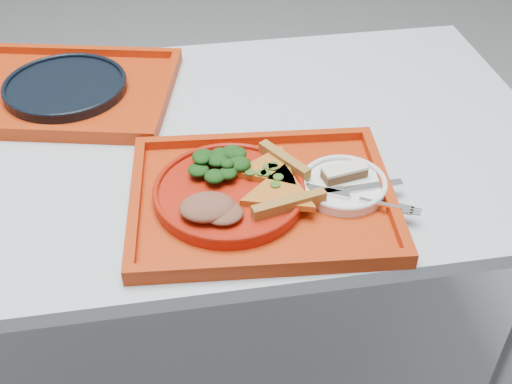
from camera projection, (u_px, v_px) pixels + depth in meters
The scene contains 14 objects.
ground at pixel (176, 370), 1.73m from camera, with size 10.00×10.00×0.00m, color gray.
table at pixel (150, 174), 1.30m from camera, with size 1.60×0.80×0.75m.
tray_main at pixel (262, 201), 1.11m from camera, with size 0.45×0.35×0.01m, color #A92A08.
tray_far at pixel (67, 93), 1.38m from camera, with size 0.45×0.35×0.01m, color #A92A08.
dinner_plate at pixel (229, 194), 1.10m from camera, with size 0.26×0.26×0.02m, color #A01A0A.
side_plate at pixel (343, 186), 1.12m from camera, with size 0.15×0.15×0.01m, color white.
navy_plate at pixel (66, 88), 1.37m from camera, with size 0.26×0.26×0.02m, color black.
pizza_slice_a at pixel (280, 191), 1.08m from camera, with size 0.15×0.13×0.02m, color gold, non-canonical shape.
pizza_slice_b at pixel (270, 168), 1.13m from camera, with size 0.13×0.12×0.02m, color gold, non-canonical shape.
salad_heap at pixel (218, 161), 1.12m from camera, with size 0.09×0.08×0.05m, color black.
meat_portion at pixel (207, 207), 1.04m from camera, with size 0.09×0.07×0.03m, color brown.
dessert_bar at pixel (344, 172), 1.12m from camera, with size 0.08×0.05×0.02m.
knife at pixel (352, 188), 1.10m from camera, with size 0.18×0.02×0.01m, color silver.
fork at pixel (358, 198), 1.08m from camera, with size 0.18×0.02×0.01m, color silver.
Camera 1 is at (0.05, -1.04, 1.48)m, focal length 45.00 mm.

